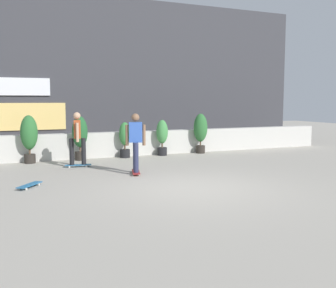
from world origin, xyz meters
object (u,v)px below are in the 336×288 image
(potted_plant_3, at_px, (162,136))
(skater_by_wall_right, at_px, (136,141))
(skater_far_right, at_px, (77,137))
(skateboard_near_camera, at_px, (30,185))
(potted_plant_0, at_px, (29,135))
(potted_plant_2, at_px, (125,138))
(potted_plant_1, at_px, (80,135))
(potted_plant_4, at_px, (200,130))

(potted_plant_3, relative_size, skater_by_wall_right, 0.79)
(skater_far_right, xyz_separation_m, skater_by_wall_right, (1.25, -1.84, 0.00))
(skater_by_wall_right, distance_m, skateboard_near_camera, 3.09)
(potted_plant_0, distance_m, potted_plant_2, 3.26)
(skateboard_near_camera, bearing_deg, potted_plant_2, 47.30)
(skater_far_right, bearing_deg, potted_plant_3, 22.31)
(potted_plant_0, distance_m, skateboard_near_camera, 4.01)
(potted_plant_0, distance_m, potted_plant_3, 4.72)
(skater_far_right, xyz_separation_m, skateboard_near_camera, (-1.64, -2.50, -0.88))
(potted_plant_1, xyz_separation_m, potted_plant_4, (4.68, 0.00, 0.01))
(potted_plant_2, distance_m, skater_far_right, 2.43)
(potted_plant_1, xyz_separation_m, potted_plant_3, (3.06, -0.00, -0.14))
(potted_plant_2, height_order, potted_plant_4, potted_plant_4)
(potted_plant_0, bearing_deg, potted_plant_1, 0.00)
(potted_plant_1, relative_size, potted_plant_3, 1.14)
(skater_far_right, bearing_deg, potted_plant_2, 35.54)
(potted_plant_1, relative_size, skater_by_wall_right, 0.90)
(potted_plant_0, xyz_separation_m, potted_plant_1, (1.65, 0.00, -0.04))
(skater_far_right, bearing_deg, skater_by_wall_right, -55.73)
(potted_plant_0, xyz_separation_m, skateboard_near_camera, (-0.34, -3.90, -0.86))
(potted_plant_0, relative_size, potted_plant_4, 1.02)
(potted_plant_0, xyz_separation_m, skater_far_right, (1.29, -1.40, 0.02))
(potted_plant_3, xyz_separation_m, skater_by_wall_right, (-2.17, -3.24, 0.19))
(potted_plant_3, bearing_deg, potted_plant_0, 180.00)
(potted_plant_3, xyz_separation_m, skateboard_near_camera, (-5.06, -3.90, -0.69))
(potted_plant_3, bearing_deg, potted_plant_4, 0.00)
(potted_plant_1, bearing_deg, potted_plant_4, 0.00)
(potted_plant_0, height_order, skateboard_near_camera, potted_plant_0)
(skateboard_near_camera, bearing_deg, skater_far_right, 56.78)
(potted_plant_1, relative_size, skater_far_right, 0.90)
(potted_plant_3, bearing_deg, skater_by_wall_right, -123.78)
(potted_plant_1, xyz_separation_m, skateboard_near_camera, (-2.00, -3.90, -0.83))
(skater_by_wall_right, bearing_deg, potted_plant_2, 77.61)
(potted_plant_1, xyz_separation_m, skater_far_right, (-0.36, -1.40, 0.05))
(potted_plant_1, bearing_deg, skateboard_near_camera, -117.11)
(potted_plant_1, xyz_separation_m, skater_by_wall_right, (0.89, -3.24, 0.05))
(potted_plant_2, distance_m, skateboard_near_camera, 5.35)
(potted_plant_1, height_order, potted_plant_3, potted_plant_1)
(potted_plant_4, bearing_deg, potted_plant_1, 180.00)
(potted_plant_2, relative_size, skateboard_near_camera, 1.69)
(potted_plant_0, relative_size, potted_plant_1, 1.03)
(potted_plant_0, bearing_deg, skater_far_right, -47.37)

